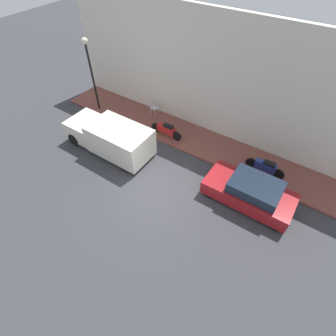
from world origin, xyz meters
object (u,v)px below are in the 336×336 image
motorcycle_blue (265,167)px  cafe_chair (153,107)px  streetlamp (89,63)px  parked_car (250,192)px  delivery_van (110,137)px  motorcycle_red (166,130)px

motorcycle_blue → cafe_chair: size_ratio=2.21×
motorcycle_blue → streetlamp: 11.37m
parked_car → cafe_chair: size_ratio=4.46×
motorcycle_blue → delivery_van: bearing=110.0°
delivery_van → motorcycle_red: (2.56, -1.95, -0.35)m
parked_car → cafe_chair: bearing=67.9°
parked_car → streetlamp: size_ratio=0.90×
motorcycle_blue → motorcycle_red: bearing=92.5°
motorcycle_blue → streetlamp: streetlamp is taller
delivery_van → motorcycle_blue: size_ratio=2.54×
motorcycle_red → streetlamp: streetlamp is taller
delivery_van → motorcycle_blue: (2.82, -7.72, -0.33)m
delivery_van → motorcycle_red: delivery_van is taller
motorcycle_blue → cafe_chair: (1.11, 7.67, 0.08)m
motorcycle_red → parked_car: bearing=-106.9°
parked_car → motorcycle_red: bearing=73.1°
streetlamp → parked_car: bearing=-98.5°
parked_car → motorcycle_blue: bearing=-0.8°
parked_car → streetlamp: 11.44m
motorcycle_red → streetlamp: bearing=91.1°
delivery_van → cafe_chair: bearing=-0.8°
motorcycle_blue → streetlamp: bearing=91.8°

